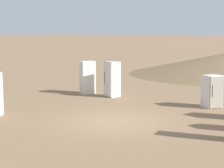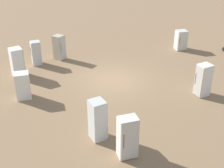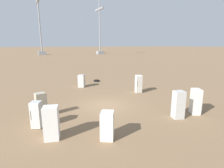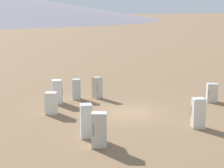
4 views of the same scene
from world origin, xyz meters
The scene contains 9 objects.
ground_plane centered at (0.00, 0.00, 0.00)m, with size 1000.00×1000.00×0.00m, color #846647.
discarded_fridge_0 centered at (3.53, -4.74, 0.91)m, with size 0.92×0.92×1.82m.
discarded_fridge_1 centered at (1.73, -5.34, 0.81)m, with size 0.81×0.79×1.62m.
discarded_fridge_2 centered at (4.56, 3.38, 0.95)m, with size 0.83×0.84×1.91m.
discarded_fridge_3 centered at (4.59, 5.12, 0.93)m, with size 0.96×0.90×1.86m.
discarded_fridge_4 centered at (4.84, -2.12, 0.76)m, with size 1.01×1.00×1.51m.
discarded_fridge_5 centered at (-2.11, 4.84, 0.92)m, with size 0.89×0.82×1.84m.
discarded_fridge_6 centered at (-7.25, 0.25, 0.73)m, with size 1.02×1.01×1.45m.
discarded_fridge_7 centered at (0.11, -4.92, 0.86)m, with size 0.71×0.79×1.72m.
Camera 2 is at (12.39, 11.54, 8.73)m, focal length 50.00 mm.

